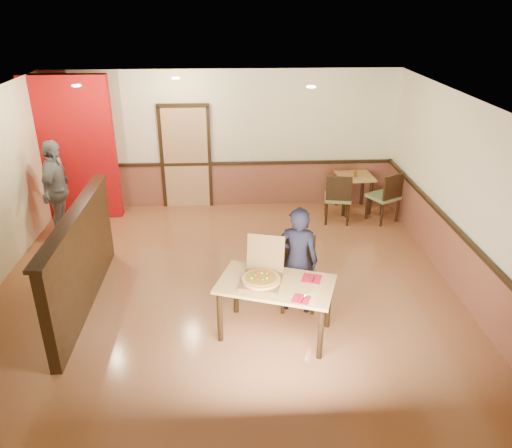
{
  "coord_description": "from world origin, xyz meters",
  "views": [
    {
      "loc": [
        0.13,
        -6.43,
        4.1
      ],
      "look_at": [
        0.46,
        0.0,
        1.13
      ],
      "focal_mm": 35.0,
      "sensor_mm": 36.0,
      "label": 1
    }
  ],
  "objects_px": {
    "side_chair_left": "(338,196)",
    "diner_chair": "(298,269)",
    "pizza_box": "(262,276)",
    "main_table": "(276,290)",
    "condiment": "(355,174)",
    "passerby": "(57,190)",
    "side_chair_right": "(386,195)",
    "side_table": "(354,184)",
    "diner": "(297,260)"
  },
  "relations": [
    {
      "from": "side_chair_left",
      "to": "diner_chair",
      "type": "bearing_deg",
      "value": 77.57
    },
    {
      "from": "side_chair_left",
      "to": "pizza_box",
      "type": "xyz_separation_m",
      "value": [
        -1.68,
        -3.4,
        0.29
      ]
    },
    {
      "from": "main_table",
      "to": "condiment",
      "type": "xyz_separation_m",
      "value": [
        1.95,
        3.99,
        0.16
      ]
    },
    {
      "from": "diner_chair",
      "to": "side_chair_left",
      "type": "distance_m",
      "value": 2.97
    },
    {
      "from": "main_table",
      "to": "passerby",
      "type": "bearing_deg",
      "value": 158.18
    },
    {
      "from": "side_chair_right",
      "to": "pizza_box",
      "type": "relative_size",
      "value": 1.48
    },
    {
      "from": "diner_chair",
      "to": "passerby",
      "type": "distance_m",
      "value": 4.71
    },
    {
      "from": "side_table",
      "to": "main_table",
      "type": "bearing_deg",
      "value": -115.78
    },
    {
      "from": "side_chair_right",
      "to": "side_table",
      "type": "xyz_separation_m",
      "value": [
        -0.49,
        0.62,
        0.02
      ]
    },
    {
      "from": "diner_chair",
      "to": "condiment",
      "type": "relative_size",
      "value": 6.88
    },
    {
      "from": "pizza_box",
      "to": "condiment",
      "type": "xyz_separation_m",
      "value": [
        2.12,
        3.93,
        -0.02
      ]
    },
    {
      "from": "diner_chair",
      "to": "passerby",
      "type": "relative_size",
      "value": 0.56
    },
    {
      "from": "main_table",
      "to": "pizza_box",
      "type": "distance_m",
      "value": 0.25
    },
    {
      "from": "side_chair_left",
      "to": "diner",
      "type": "height_order",
      "value": "diner"
    },
    {
      "from": "diner_chair",
      "to": "side_chair_left",
      "type": "relative_size",
      "value": 1.01
    },
    {
      "from": "side_table",
      "to": "passerby",
      "type": "bearing_deg",
      "value": -170.22
    },
    {
      "from": "diner",
      "to": "pizza_box",
      "type": "bearing_deg",
      "value": 59.45
    },
    {
      "from": "diner",
      "to": "passerby",
      "type": "relative_size",
      "value": 0.86
    },
    {
      "from": "main_table",
      "to": "side_chair_left",
      "type": "relative_size",
      "value": 1.63
    },
    {
      "from": "pizza_box",
      "to": "condiment",
      "type": "bearing_deg",
      "value": 76.45
    },
    {
      "from": "side_table",
      "to": "diner",
      "type": "xyz_separation_m",
      "value": [
        -1.63,
        -3.52,
        0.21
      ]
    },
    {
      "from": "side_chair_right",
      "to": "diner",
      "type": "xyz_separation_m",
      "value": [
        -2.11,
        -2.91,
        0.23
      ]
    },
    {
      "from": "passerby",
      "to": "side_chair_left",
      "type": "bearing_deg",
      "value": -84.49
    },
    {
      "from": "main_table",
      "to": "diner",
      "type": "relative_size",
      "value": 1.04
    },
    {
      "from": "diner_chair",
      "to": "side_chair_left",
      "type": "height_order",
      "value": "diner_chair"
    },
    {
      "from": "passerby",
      "to": "pizza_box",
      "type": "height_order",
      "value": "passerby"
    },
    {
      "from": "pizza_box",
      "to": "condiment",
      "type": "height_order",
      "value": "pizza_box"
    },
    {
      "from": "side_chair_left",
      "to": "pizza_box",
      "type": "relative_size",
      "value": 1.47
    },
    {
      "from": "side_chair_right",
      "to": "side_table",
      "type": "distance_m",
      "value": 0.79
    },
    {
      "from": "diner_chair",
      "to": "condiment",
      "type": "distance_m",
      "value": 3.64
    },
    {
      "from": "side_chair_left",
      "to": "side_table",
      "type": "distance_m",
      "value": 0.78
    },
    {
      "from": "side_table",
      "to": "diner",
      "type": "bearing_deg",
      "value": -114.77
    },
    {
      "from": "main_table",
      "to": "side_chair_left",
      "type": "bearing_deg",
      "value": 85.05
    },
    {
      "from": "side_chair_right",
      "to": "diner",
      "type": "relative_size",
      "value": 0.65
    },
    {
      "from": "diner",
      "to": "condiment",
      "type": "distance_m",
      "value": 3.78
    },
    {
      "from": "pizza_box",
      "to": "condiment",
      "type": "relative_size",
      "value": 4.62
    },
    {
      "from": "passerby",
      "to": "condiment",
      "type": "xyz_separation_m",
      "value": [
        5.6,
        0.87,
        -0.09
      ]
    },
    {
      "from": "side_chair_left",
      "to": "side_chair_right",
      "type": "distance_m",
      "value": 0.95
    },
    {
      "from": "diner",
      "to": "pizza_box",
      "type": "xyz_separation_m",
      "value": [
        -0.52,
        -0.5,
        0.06
      ]
    },
    {
      "from": "side_chair_right",
      "to": "passerby",
      "type": "bearing_deg",
      "value": -25.67
    },
    {
      "from": "main_table",
      "to": "side_chair_right",
      "type": "height_order",
      "value": "side_chair_right"
    },
    {
      "from": "main_table",
      "to": "side_chair_left",
      "type": "height_order",
      "value": "side_chair_left"
    },
    {
      "from": "pizza_box",
      "to": "main_table",
      "type": "bearing_deg",
      "value": -4.84
    },
    {
      "from": "main_table",
      "to": "diner_chair",
      "type": "distance_m",
      "value": 0.81
    },
    {
      "from": "main_table",
      "to": "pizza_box",
      "type": "height_order",
      "value": "pizza_box"
    },
    {
      "from": "main_table",
      "to": "pizza_box",
      "type": "relative_size",
      "value": 2.39
    },
    {
      "from": "side_chair_left",
      "to": "passerby",
      "type": "distance_m",
      "value": 5.19
    },
    {
      "from": "diner_chair",
      "to": "pizza_box",
      "type": "height_order",
      "value": "pizza_box"
    },
    {
      "from": "condiment",
      "to": "passerby",
      "type": "bearing_deg",
      "value": -171.15
    },
    {
      "from": "side_chair_right",
      "to": "side_table",
      "type": "height_order",
      "value": "side_chair_right"
    }
  ]
}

